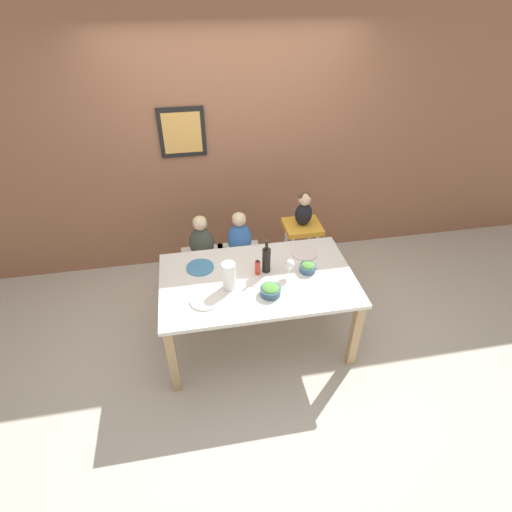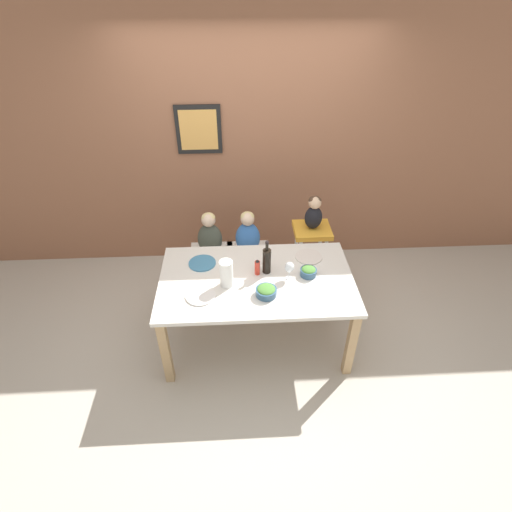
% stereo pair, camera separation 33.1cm
% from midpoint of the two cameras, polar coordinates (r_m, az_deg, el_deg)
% --- Properties ---
extents(ground_plane, '(14.00, 14.00, 0.00)m').
position_cam_midpoint_polar(ground_plane, '(3.88, -2.30, -11.64)').
color(ground_plane, '#BCB2A3').
extents(wall_back, '(10.00, 0.09, 2.70)m').
position_cam_midpoint_polar(wall_back, '(4.27, -5.62, 15.26)').
color(wall_back, '#8E5B42').
rests_on(wall_back, ground_plane).
extents(dining_table, '(1.64, 0.97, 0.74)m').
position_cam_midpoint_polar(dining_table, '(3.43, -2.56, -4.45)').
color(dining_table, silver).
rests_on(dining_table, ground_plane).
extents(chair_far_left, '(0.43, 0.40, 0.48)m').
position_cam_midpoint_polar(chair_far_left, '(4.14, -9.77, -0.98)').
color(chair_far_left, silver).
rests_on(chair_far_left, ground_plane).
extents(chair_far_center, '(0.43, 0.40, 0.48)m').
position_cam_midpoint_polar(chair_far_center, '(4.15, -4.56, -0.43)').
color(chair_far_center, silver).
rests_on(chair_far_center, ground_plane).
extents(chair_right_highchair, '(0.37, 0.34, 0.75)m').
position_cam_midpoint_polar(chair_right_highchair, '(4.13, 4.26, 2.54)').
color(chair_right_highchair, silver).
rests_on(chair_right_highchair, ground_plane).
extents(person_child_left, '(0.25, 0.19, 0.46)m').
position_cam_midpoint_polar(person_child_left, '(3.97, -10.20, 2.38)').
color(person_child_left, '#3D4238').
rests_on(person_child_left, chair_far_left).
extents(person_child_center, '(0.25, 0.19, 0.46)m').
position_cam_midpoint_polar(person_child_center, '(3.98, -4.76, 2.96)').
color(person_child_center, '#3366B2').
rests_on(person_child_center, chair_far_center).
extents(person_baby_right, '(0.17, 0.13, 0.35)m').
position_cam_midpoint_polar(person_baby_right, '(3.95, 4.48, 6.68)').
color(person_baby_right, black).
rests_on(person_baby_right, chair_right_highchair).
extents(wine_bottle, '(0.07, 0.07, 0.32)m').
position_cam_midpoint_polar(wine_bottle, '(3.37, -1.32, -0.58)').
color(wine_bottle, black).
rests_on(wine_bottle, dining_table).
extents(paper_towel_roll, '(0.11, 0.11, 0.24)m').
position_cam_midpoint_polar(paper_towel_roll, '(3.22, -6.85, -2.94)').
color(paper_towel_roll, white).
rests_on(paper_towel_roll, dining_table).
extents(wine_glass_near, '(0.08, 0.08, 0.16)m').
position_cam_midpoint_polar(wine_glass_near, '(3.32, 2.04, -1.38)').
color(wine_glass_near, white).
rests_on(wine_glass_near, dining_table).
extents(salad_bowl_large, '(0.17, 0.17, 0.08)m').
position_cam_midpoint_polar(salad_bowl_large, '(3.19, -0.89, -5.01)').
color(salad_bowl_large, '#335675').
rests_on(salad_bowl_large, dining_table).
extents(salad_bowl_small, '(0.14, 0.14, 0.08)m').
position_cam_midpoint_polar(salad_bowl_small, '(3.43, 4.68, -1.72)').
color(salad_bowl_small, '#335675').
rests_on(salad_bowl_small, dining_table).
extents(dinner_plate_front_left, '(0.24, 0.24, 0.01)m').
position_cam_midpoint_polar(dinner_plate_front_left, '(3.20, -10.28, -6.35)').
color(dinner_plate_front_left, silver).
rests_on(dinner_plate_front_left, dining_table).
extents(dinner_plate_back_left, '(0.24, 0.24, 0.01)m').
position_cam_midpoint_polar(dinner_plate_back_left, '(3.53, -10.67, -1.70)').
color(dinner_plate_back_left, teal).
rests_on(dinner_plate_back_left, dining_table).
extents(dinner_plate_back_right, '(0.24, 0.24, 0.01)m').
position_cam_midpoint_polar(dinner_plate_back_right, '(3.65, 4.37, 0.33)').
color(dinner_plate_back_right, silver).
rests_on(dinner_plate_back_right, dining_table).
extents(condiment_bottle_hot_sauce, '(0.04, 0.04, 0.15)m').
position_cam_midpoint_polar(condiment_bottle_hot_sauce, '(3.37, -2.60, -1.69)').
color(condiment_bottle_hot_sauce, red).
rests_on(condiment_bottle_hot_sauce, dining_table).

